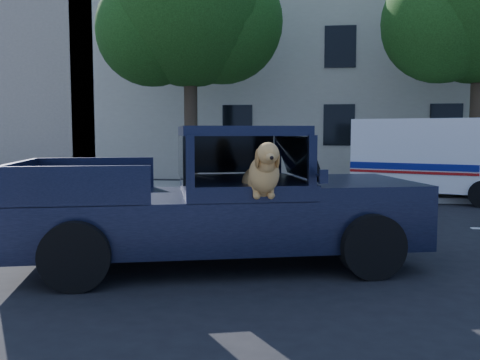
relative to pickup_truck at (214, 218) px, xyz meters
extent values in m
plane|color=black|center=(1.40, 0.15, -0.68)|extent=(120.00, 120.00, 0.00)
cube|color=gray|center=(1.40, 9.35, -0.61)|extent=(60.00, 4.00, 0.15)
cylinder|color=#332619|center=(-2.60, 9.75, 1.52)|extent=(0.44, 0.44, 4.40)
sphere|color=#16350D|center=(-2.60, 9.75, 5.32)|extent=(5.20, 5.20, 5.20)
sphere|color=#16350D|center=(-3.80, 9.45, 4.52)|extent=(3.60, 3.60, 3.60)
sphere|color=#16350D|center=(-1.60, 10.05, 4.82)|extent=(4.00, 4.00, 4.00)
cylinder|color=#332619|center=(6.40, 9.75, 1.52)|extent=(0.44, 0.44, 4.40)
sphere|color=#16350D|center=(5.20, 9.45, 4.52)|extent=(3.60, 3.60, 3.60)
cube|color=#C0B79E|center=(4.40, 16.65, 3.82)|extent=(26.00, 6.00, 9.00)
cube|color=tan|center=(-13.60, 16.65, 3.32)|extent=(12.00, 6.00, 8.00)
cube|color=black|center=(0.08, 0.05, 0.00)|extent=(6.03, 3.66, 0.72)
cube|color=black|center=(2.01, 0.61, 0.45)|extent=(2.17, 2.54, 0.17)
cube|color=black|center=(0.34, 0.12, 1.27)|extent=(2.20, 2.47, 0.13)
cube|color=black|center=(1.19, 0.37, 0.89)|extent=(0.79, 1.87, 0.61)
cube|color=black|center=(0.69, -0.28, 0.21)|extent=(0.74, 0.74, 0.41)
cube|color=black|center=(1.56, -0.94, 0.71)|extent=(0.12, 0.08, 0.17)
cube|color=silver|center=(4.78, 8.09, -0.13)|extent=(4.60, 3.26, 0.50)
cube|color=silver|center=(4.40, 8.23, 0.86)|extent=(3.85, 2.98, 1.50)
cube|color=navy|center=(4.06, 7.33, 0.32)|extent=(3.18, 1.22, 0.18)
cube|color=#9E0F0F|center=(4.06, 7.33, 0.16)|extent=(3.18, 1.22, 0.07)
camera|label=1|loc=(1.43, -7.61, 1.27)|focal=40.00mm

